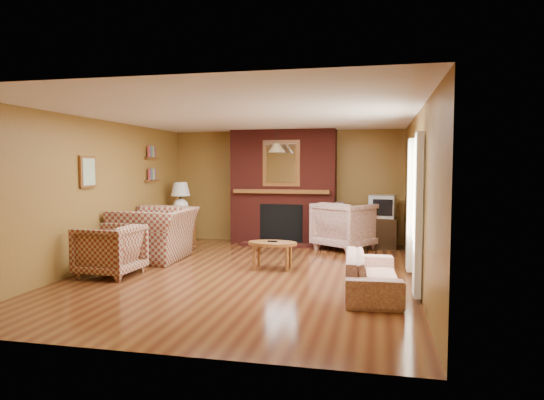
% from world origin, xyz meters
% --- Properties ---
extents(floor, '(6.50, 6.50, 0.00)m').
position_xyz_m(floor, '(0.00, 0.00, 0.00)').
color(floor, '#4A210F').
rests_on(floor, ground).
extents(ceiling, '(6.50, 6.50, 0.00)m').
position_xyz_m(ceiling, '(0.00, 0.00, 2.40)').
color(ceiling, silver).
rests_on(ceiling, wall_back).
extents(wall_back, '(6.50, 0.00, 6.50)m').
position_xyz_m(wall_back, '(0.00, 3.25, 1.20)').
color(wall_back, brown).
rests_on(wall_back, floor).
extents(wall_front, '(6.50, 0.00, 6.50)m').
position_xyz_m(wall_front, '(0.00, -3.25, 1.20)').
color(wall_front, brown).
rests_on(wall_front, floor).
extents(wall_left, '(0.00, 6.50, 6.50)m').
position_xyz_m(wall_left, '(-2.50, 0.00, 1.20)').
color(wall_left, brown).
rests_on(wall_left, floor).
extents(wall_right, '(0.00, 6.50, 6.50)m').
position_xyz_m(wall_right, '(2.50, 0.00, 1.20)').
color(wall_right, brown).
rests_on(wall_right, floor).
extents(fireplace, '(2.20, 0.82, 2.40)m').
position_xyz_m(fireplace, '(0.00, 2.98, 1.18)').
color(fireplace, '#4F1711').
rests_on(fireplace, floor).
extents(window_right, '(0.10, 1.85, 2.00)m').
position_xyz_m(window_right, '(2.45, -0.20, 1.13)').
color(window_right, beige).
rests_on(window_right, wall_right).
extents(bookshelf, '(0.09, 0.55, 0.71)m').
position_xyz_m(bookshelf, '(-2.44, 1.90, 1.67)').
color(bookshelf, brown).
rests_on(bookshelf, wall_left).
extents(botanical_print, '(0.05, 0.40, 0.50)m').
position_xyz_m(botanical_print, '(-2.47, -0.30, 1.55)').
color(botanical_print, brown).
rests_on(botanical_print, wall_left).
extents(pendant_light, '(0.36, 0.36, 0.48)m').
position_xyz_m(pendant_light, '(0.00, 2.30, 2.00)').
color(pendant_light, black).
rests_on(pendant_light, ceiling).
extents(plaid_loveseat, '(1.27, 1.44, 0.90)m').
position_xyz_m(plaid_loveseat, '(-1.85, 0.74, 0.45)').
color(plaid_loveseat, maroon).
rests_on(plaid_loveseat, floor).
extents(plaid_armchair, '(0.88, 0.85, 0.77)m').
position_xyz_m(plaid_armchair, '(-1.95, -0.58, 0.38)').
color(plaid_armchair, maroon).
rests_on(plaid_armchair, floor).
extents(floral_sofa, '(0.76, 1.75, 0.50)m').
position_xyz_m(floral_sofa, '(1.90, -0.74, 0.25)').
color(floral_sofa, beige).
rests_on(floral_sofa, floor).
extents(floral_armchair, '(1.41, 1.42, 0.94)m').
position_xyz_m(floral_armchair, '(1.34, 2.51, 0.47)').
color(floral_armchair, beige).
rests_on(floral_armchair, floor).
extents(coffee_table, '(0.78, 0.48, 0.46)m').
position_xyz_m(coffee_table, '(0.34, 0.37, 0.38)').
color(coffee_table, brown).
rests_on(coffee_table, floor).
extents(side_table, '(0.51, 0.51, 0.63)m').
position_xyz_m(side_table, '(-2.10, 2.45, 0.32)').
color(side_table, brown).
rests_on(side_table, floor).
extents(table_lamp, '(0.41, 0.41, 0.67)m').
position_xyz_m(table_lamp, '(-2.10, 2.45, 1.01)').
color(table_lamp, white).
rests_on(table_lamp, side_table).
extents(tv_stand, '(0.58, 0.53, 0.61)m').
position_xyz_m(tv_stand, '(2.05, 2.80, 0.31)').
color(tv_stand, black).
rests_on(tv_stand, floor).
extents(crt_tv, '(0.55, 0.55, 0.45)m').
position_xyz_m(crt_tv, '(2.05, 2.79, 0.84)').
color(crt_tv, '#9DA0A5').
rests_on(crt_tv, tv_stand).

